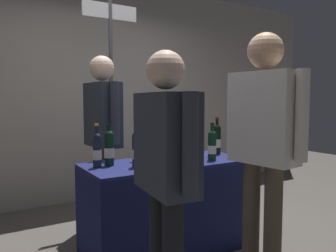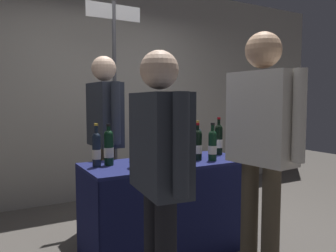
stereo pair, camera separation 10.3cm
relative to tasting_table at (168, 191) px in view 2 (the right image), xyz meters
The scene contains 16 objects.
ground_plane 0.52m from the tasting_table, ahead, with size 12.00×12.00×0.00m, color #514C47.
back_partition 2.07m from the tasting_table, 90.00° to the left, with size 7.68×0.12×2.88m, color #9E998E.
tasting_table is the anchor object (origin of this frame).
featured_wine_bottle 0.55m from the tasting_table, 24.46° to the right, with size 0.07×0.07×0.33m.
display_bottle_0 0.47m from the tasting_table, 13.72° to the right, with size 0.08×0.08×0.32m.
display_bottle_1 0.72m from the tasting_table, behind, with size 0.07×0.07×0.34m.
display_bottle_2 0.52m from the tasting_table, 167.67° to the right, with size 0.08×0.08×0.35m.
display_bottle_3 0.73m from the tasting_table, ahead, with size 0.07×0.07×0.35m.
display_bottle_4 0.64m from the tasting_table, 169.71° to the left, with size 0.08×0.08×0.33m.
display_bottle_5 0.51m from the tasting_table, ahead, with size 0.08×0.08×0.33m.
wine_glass_near_vendor 0.45m from the tasting_table, 150.63° to the left, with size 0.07×0.07×0.14m.
wine_glass_mid 0.60m from the tasting_table, ahead, with size 0.06×0.06×0.13m.
vendor_presenter 0.90m from the tasting_table, 116.50° to the left, with size 0.24×0.64×1.71m.
taster_foreground_right 1.02m from the tasting_table, 122.18° to the right, with size 0.26×0.64×1.57m.
taster_foreground_left 1.00m from the tasting_table, 70.79° to the right, with size 0.26×0.62×1.74m.
booth_signpost 1.49m from the tasting_table, 92.46° to the left, with size 0.63×0.04×2.38m.
Camera 2 is at (-1.34, -2.40, 1.30)m, focal length 35.31 mm.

